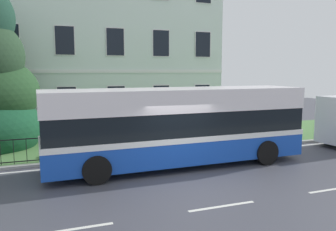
# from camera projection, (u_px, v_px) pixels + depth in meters

# --- Properties ---
(ground_plane) EXTENTS (60.00, 56.00, 0.18)m
(ground_plane) POSITION_uv_depth(u_px,v_px,m) (181.00, 176.00, 12.09)
(ground_plane) COLOR #40414B
(georgian_townhouse) EXTENTS (17.48, 8.18, 12.80)m
(georgian_townhouse) POSITION_uv_depth(u_px,v_px,m) (82.00, 28.00, 23.30)
(georgian_townhouse) COLOR silver
(georgian_townhouse) RESTS_ON ground_plane
(iron_verge_railing) EXTENTS (16.91, 0.04, 0.97)m
(iron_verge_railing) POSITION_uv_depth(u_px,v_px,m) (114.00, 144.00, 14.47)
(iron_verge_railing) COLOR black
(iron_verge_railing) RESTS_ON ground_plane
(single_decker_bus) EXTENTS (10.19, 2.67, 3.01)m
(single_decker_bus) POSITION_uv_depth(u_px,v_px,m) (178.00, 125.00, 13.26)
(single_decker_bus) COLOR #1847B6
(single_decker_bus) RESTS_ON ground_plane
(litter_bin) EXTENTS (0.52, 0.52, 1.12)m
(litter_bin) POSITION_uv_depth(u_px,v_px,m) (85.00, 140.00, 14.99)
(litter_bin) COLOR #23472D
(litter_bin) RESTS_ON ground_plane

